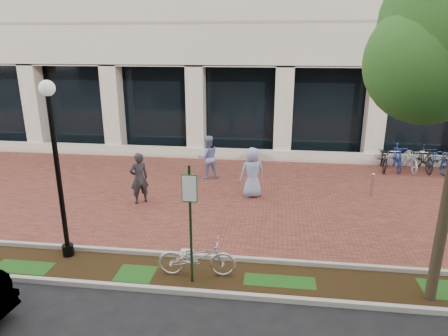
# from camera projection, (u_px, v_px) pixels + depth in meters

# --- Properties ---
(ground) EXTENTS (120.00, 120.00, 0.00)m
(ground) POSITION_uv_depth(u_px,v_px,m) (226.00, 194.00, 14.22)
(ground) COLOR black
(ground) RESTS_ON ground
(brick_plaza) EXTENTS (40.00, 9.00, 0.01)m
(brick_plaza) POSITION_uv_depth(u_px,v_px,m) (226.00, 194.00, 14.22)
(brick_plaza) COLOR brown
(brick_plaza) RESTS_ON ground
(planting_strip) EXTENTS (40.00, 1.50, 0.01)m
(planting_strip) POSITION_uv_depth(u_px,v_px,m) (198.00, 275.00, 9.25)
(planting_strip) COLOR black
(planting_strip) RESTS_ON ground
(curb_plaza_side) EXTENTS (40.00, 0.12, 0.12)m
(curb_plaza_side) POSITION_uv_depth(u_px,v_px,m) (203.00, 257.00, 9.95)
(curb_plaza_side) COLOR #B0AFA6
(curb_plaza_side) RESTS_ON ground
(curb_street_side) EXTENTS (40.00, 0.12, 0.12)m
(curb_street_side) POSITION_uv_depth(u_px,v_px,m) (191.00, 292.00, 8.53)
(curb_street_side) COLOR #B0AFA6
(curb_street_side) RESTS_ON ground
(parking_sign) EXTENTS (0.34, 0.07, 2.75)m
(parking_sign) POSITION_uv_depth(u_px,v_px,m) (190.00, 212.00, 8.48)
(parking_sign) COLOR #153B1A
(parking_sign) RESTS_ON ground
(lamppost) EXTENTS (0.36, 0.36, 4.37)m
(lamppost) POSITION_uv_depth(u_px,v_px,m) (57.00, 162.00, 9.38)
(lamppost) COLOR black
(lamppost) RESTS_ON ground
(locked_bicycle) EXTENTS (1.84, 0.78, 0.94)m
(locked_bicycle) POSITION_uv_depth(u_px,v_px,m) (197.00, 257.00, 9.12)
(locked_bicycle) COLOR silver
(locked_bicycle) RESTS_ON ground
(pedestrian_left) EXTENTS (0.76, 0.72, 1.74)m
(pedestrian_left) POSITION_uv_depth(u_px,v_px,m) (139.00, 178.00, 13.22)
(pedestrian_left) COLOR #2C2C32
(pedestrian_left) RESTS_ON ground
(pedestrian_mid) EXTENTS (1.02, 0.92, 1.72)m
(pedestrian_mid) POSITION_uv_depth(u_px,v_px,m) (208.00, 157.00, 15.69)
(pedestrian_mid) COLOR #93A4DC
(pedestrian_mid) RESTS_ON ground
(pedestrian_right) EXTENTS (1.00, 0.82, 1.76)m
(pedestrian_right) POSITION_uv_depth(u_px,v_px,m) (252.00, 173.00, 13.77)
(pedestrian_right) COLOR #99ADE4
(pedestrian_right) RESTS_ON ground
(bollard) EXTENTS (0.12, 0.12, 0.87)m
(bollard) POSITION_uv_depth(u_px,v_px,m) (372.00, 184.00, 13.92)
(bollard) COLOR #B1B2B6
(bollard) RESTS_ON ground
(bike_rack_cluster) EXTENTS (3.58, 1.98, 1.11)m
(bike_rack_cluster) POSITION_uv_depth(u_px,v_px,m) (417.00, 158.00, 16.73)
(bike_rack_cluster) COLOR black
(bike_rack_cluster) RESTS_ON ground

